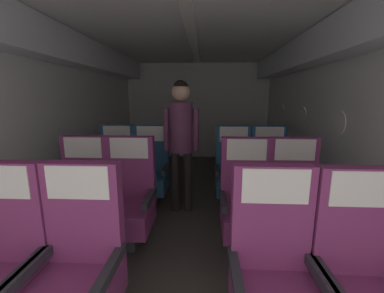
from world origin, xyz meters
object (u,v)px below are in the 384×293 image
Objects in this scene: seat_b_left_window at (83,200)px; seat_c_left_window at (117,171)px; seat_a_right_aisle at (363,285)px; flight_attendant at (181,133)px; seat_b_right_window at (246,205)px; seat_b_left_aisle at (129,201)px; seat_c_left_aisle at (150,172)px; seat_a_right_window at (274,279)px; seat_c_right_aisle at (269,174)px; seat_b_right_aisle at (294,205)px; seat_a_left_aisle at (77,271)px; seat_c_right_window at (233,173)px.

seat_c_left_window is (-0.01, 0.96, 0.00)m from seat_b_left_window.
seat_a_right_aisle is 2.17m from flight_attendant.
seat_b_left_aisle is at bearing 179.25° from seat_b_right_window.
seat_b_left_window is at bearing -115.71° from seat_c_left_aisle.
seat_b_right_window and seat_c_left_aisle have the same top height.
seat_b_left_window is at bearing 179.87° from seat_b_left_aisle.
seat_b_right_window is (1.58, -0.02, 0.00)m from seat_b_left_window.
seat_b_left_window is at bearing -89.40° from seat_c_left_window.
seat_a_right_window is 2.50m from seat_c_left_window.
seat_b_right_window is at bearing -115.25° from seat_c_right_aisle.
seat_a_right_aisle is 1.00× the size of seat_c_left_window.
seat_b_left_window is at bearing -179.90° from seat_b_right_aisle.
seat_b_right_aisle is at bearing 0.10° from seat_b_left_window.
seat_a_right_aisle is 1.94m from seat_c_right_aisle.
seat_a_left_aisle and seat_b_right_window have the same top height.
seat_c_right_window is (1.11, 0.01, 0.00)m from seat_c_left_aisle.
seat_a_left_aisle and seat_b_left_aisle have the same top height.
seat_b_right_aisle is 1.47m from flight_attendant.
seat_c_left_aisle is (-0.00, 0.95, 0.00)m from seat_b_left_aisle.
seat_c_right_aisle is at bearing 76.63° from seat_a_right_window.
seat_a_right_window is at bearing 177.70° from seat_a_right_aisle.
seat_b_left_window is 1.83m from seat_c_right_window.
seat_a_right_window is 1.00× the size of seat_c_left_window.
flight_attendant reaches higher than seat_b_left_aisle.
seat_b_right_aisle is 2.25m from seat_c_left_window.
seat_a_right_window and seat_c_left_aisle have the same top height.
seat_c_left_aisle is at bearing 64.29° from seat_b_left_window.
seat_c_left_aisle is at bearing 120.34° from seat_a_right_window.
seat_b_right_aisle is at bearing -25.17° from seat_c_left_window.
seat_c_right_aisle is 0.47m from seat_c_right_window.
seat_b_left_window and seat_c_left_window have the same top height.
seat_b_left_aisle is (0.46, -0.00, 0.00)m from seat_b_left_window.
seat_b_left_aisle and seat_c_right_window have the same top height.
seat_b_right_window is at bearing -89.41° from seat_c_right_window.
seat_b_right_window is 1.07m from seat_c_right_aisle.
seat_b_left_window and seat_c_right_aisle have the same top height.
seat_a_left_aisle is at bearing 62.91° from flight_attendant.
seat_b_right_window and seat_c_right_aisle have the same top height.
seat_a_right_window is at bearing -50.59° from seat_c_left_window.
seat_a_right_window is 1.00× the size of seat_b_left_window.
seat_a_left_aisle and seat_a_right_window have the same top height.
seat_c_right_aisle is (2.04, -0.01, 0.00)m from seat_c_left_window.
seat_a_right_aisle and seat_c_left_window have the same top height.
seat_b_right_aisle is at bearing 133.29° from flight_attendant.
seat_c_left_window is at bearing 154.83° from seat_b_right_aisle.
flight_attendant is at bearing -170.54° from seat_c_right_aisle.
seat_b_left_aisle is at bearing -139.31° from seat_c_right_window.
seat_c_right_aisle is (-0.01, 1.94, 0.00)m from seat_a_right_aisle.
seat_b_left_aisle is 1.12m from seat_b_right_window.
seat_c_left_aisle and seat_c_right_aisle have the same top height.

